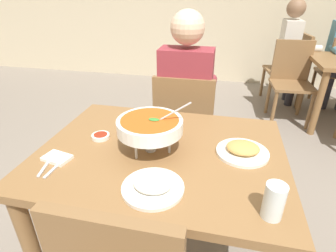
{
  "coord_description": "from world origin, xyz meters",
  "views": [
    {
      "loc": [
        0.27,
        -1.04,
        1.43
      ],
      "look_at": [
        0.0,
        0.15,
        0.79
      ],
      "focal_mm": 28.66,
      "sensor_mm": 36.0,
      "label": 1
    }
  ],
  "objects_px": {
    "chair_diner_main": "(185,124)",
    "chair_bg_left": "(292,65)",
    "dining_table_main": "(161,169)",
    "appetizer_plate": "(243,150)",
    "drink_glass": "(273,203)",
    "curry_bowl": "(150,126)",
    "chair_bg_window": "(291,77)",
    "rice_plate": "(153,185)",
    "sauce_dish": "(101,136)",
    "patron_bg_left": "(292,47)",
    "diner_main": "(186,93)"
  },
  "relations": [
    {
      "from": "curry_bowl",
      "to": "chair_diner_main",
      "type": "bearing_deg",
      "value": 86.38
    },
    {
      "from": "chair_diner_main",
      "to": "chair_bg_window",
      "type": "distance_m",
      "value": 1.76
    },
    {
      "from": "dining_table_main",
      "to": "chair_bg_left",
      "type": "xyz_separation_m",
      "value": [
        1.1,
        2.73,
        -0.12
      ]
    },
    {
      "from": "chair_bg_left",
      "to": "appetizer_plate",
      "type": "bearing_deg",
      "value": -105.09
    },
    {
      "from": "sauce_dish",
      "to": "patron_bg_left",
      "type": "xyz_separation_m",
      "value": [
        1.37,
        2.65,
        -0.01
      ]
    },
    {
      "from": "chair_diner_main",
      "to": "chair_bg_left",
      "type": "distance_m",
      "value": 2.28
    },
    {
      "from": "appetizer_plate",
      "to": "drink_glass",
      "type": "bearing_deg",
      "value": -77.07
    },
    {
      "from": "chair_diner_main",
      "to": "chair_bg_window",
      "type": "height_order",
      "value": "same"
    },
    {
      "from": "chair_diner_main",
      "to": "drink_glass",
      "type": "distance_m",
      "value": 1.18
    },
    {
      "from": "rice_plate",
      "to": "chair_bg_left",
      "type": "height_order",
      "value": "chair_bg_left"
    },
    {
      "from": "rice_plate",
      "to": "patron_bg_left",
      "type": "distance_m",
      "value": 3.14
    },
    {
      "from": "chair_diner_main",
      "to": "chair_bg_window",
      "type": "bearing_deg",
      "value": 55.41
    },
    {
      "from": "dining_table_main",
      "to": "chair_diner_main",
      "type": "distance_m",
      "value": 0.74
    },
    {
      "from": "chair_bg_left",
      "to": "chair_bg_window",
      "type": "height_order",
      "value": "same"
    },
    {
      "from": "appetizer_plate",
      "to": "chair_bg_window",
      "type": "distance_m",
      "value": 2.23
    },
    {
      "from": "dining_table_main",
      "to": "drink_glass",
      "type": "distance_m",
      "value": 0.59
    },
    {
      "from": "rice_plate",
      "to": "patron_bg_left",
      "type": "relative_size",
      "value": 0.18
    },
    {
      "from": "curry_bowl",
      "to": "appetizer_plate",
      "type": "bearing_deg",
      "value": 8.39
    },
    {
      "from": "diner_main",
      "to": "sauce_dish",
      "type": "distance_m",
      "value": 0.79
    },
    {
      "from": "dining_table_main",
      "to": "appetizer_plate",
      "type": "relative_size",
      "value": 4.79
    },
    {
      "from": "rice_plate",
      "to": "chair_bg_left",
      "type": "xyz_separation_m",
      "value": [
        1.06,
        3.01,
        -0.25
      ]
    },
    {
      "from": "patron_bg_left",
      "to": "chair_bg_left",
      "type": "bearing_deg",
      "value": 33.35
    },
    {
      "from": "dining_table_main",
      "to": "chair_diner_main",
      "type": "xyz_separation_m",
      "value": [
        -0.0,
        0.73,
        -0.12
      ]
    },
    {
      "from": "dining_table_main",
      "to": "diner_main",
      "type": "relative_size",
      "value": 0.88
    },
    {
      "from": "chair_bg_window",
      "to": "chair_bg_left",
      "type": "bearing_deg",
      "value": 79.9
    },
    {
      "from": "chair_diner_main",
      "to": "chair_bg_left",
      "type": "xyz_separation_m",
      "value": [
        1.1,
        2.0,
        0.0
      ]
    },
    {
      "from": "curry_bowl",
      "to": "appetizer_plate",
      "type": "relative_size",
      "value": 1.39
    },
    {
      "from": "dining_table_main",
      "to": "curry_bowl",
      "type": "height_order",
      "value": "curry_bowl"
    },
    {
      "from": "dining_table_main",
      "to": "curry_bowl",
      "type": "relative_size",
      "value": 3.46
    },
    {
      "from": "chair_diner_main",
      "to": "rice_plate",
      "type": "bearing_deg",
      "value": -87.92
    },
    {
      "from": "curry_bowl",
      "to": "sauce_dish",
      "type": "height_order",
      "value": "curry_bowl"
    },
    {
      "from": "dining_table_main",
      "to": "appetizer_plate",
      "type": "xyz_separation_m",
      "value": [
        0.38,
        0.05,
        0.13
      ]
    },
    {
      "from": "chair_diner_main",
      "to": "curry_bowl",
      "type": "bearing_deg",
      "value": -93.62
    },
    {
      "from": "diner_main",
      "to": "patron_bg_left",
      "type": "bearing_deg",
      "value": 61.61
    },
    {
      "from": "chair_bg_left",
      "to": "patron_bg_left",
      "type": "distance_m",
      "value": 0.24
    },
    {
      "from": "diner_main",
      "to": "patron_bg_left",
      "type": "xyz_separation_m",
      "value": [
        1.04,
        1.93,
        0.0
      ]
    },
    {
      "from": "chair_diner_main",
      "to": "patron_bg_left",
      "type": "bearing_deg",
      "value": 62.01
    },
    {
      "from": "curry_bowl",
      "to": "drink_glass",
      "type": "relative_size",
      "value": 2.56
    },
    {
      "from": "diner_main",
      "to": "drink_glass",
      "type": "height_order",
      "value": "diner_main"
    },
    {
      "from": "rice_plate",
      "to": "drink_glass",
      "type": "bearing_deg",
      "value": -5.72
    },
    {
      "from": "appetizer_plate",
      "to": "chair_bg_left",
      "type": "bearing_deg",
      "value": 74.91
    },
    {
      "from": "appetizer_plate",
      "to": "chair_bg_window",
      "type": "xyz_separation_m",
      "value": [
        0.62,
        2.13,
        -0.25
      ]
    },
    {
      "from": "dining_table_main",
      "to": "appetizer_plate",
      "type": "bearing_deg",
      "value": 7.13
    },
    {
      "from": "chair_bg_left",
      "to": "sauce_dish",
      "type": "bearing_deg",
      "value": -117.94
    },
    {
      "from": "appetizer_plate",
      "to": "sauce_dish",
      "type": "relative_size",
      "value": 2.67
    },
    {
      "from": "diner_main",
      "to": "rice_plate",
      "type": "relative_size",
      "value": 5.46
    },
    {
      "from": "sauce_dish",
      "to": "chair_bg_left",
      "type": "height_order",
      "value": "chair_bg_left"
    },
    {
      "from": "drink_glass",
      "to": "curry_bowl",
      "type": "bearing_deg",
      "value": 148.77
    },
    {
      "from": "drink_glass",
      "to": "chair_bg_window",
      "type": "bearing_deg",
      "value": 77.82
    },
    {
      "from": "chair_bg_window",
      "to": "patron_bg_left",
      "type": "xyz_separation_m",
      "value": [
        0.05,
        0.52,
        0.24
      ]
    }
  ]
}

